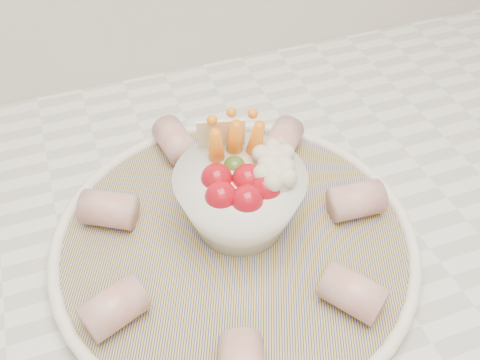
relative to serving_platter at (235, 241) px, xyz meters
name	(u,v)px	position (x,y,z in m)	size (l,w,h in m)	color
serving_platter	(235,241)	(0.00, 0.00, 0.00)	(0.46, 0.46, 0.02)	navy
veggie_bowl	(241,194)	(0.01, 0.02, 0.04)	(0.12, 0.12, 0.11)	white
cured_meat_rolls	(233,227)	(0.00, 0.00, 0.02)	(0.30, 0.33, 0.03)	#AC4E51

